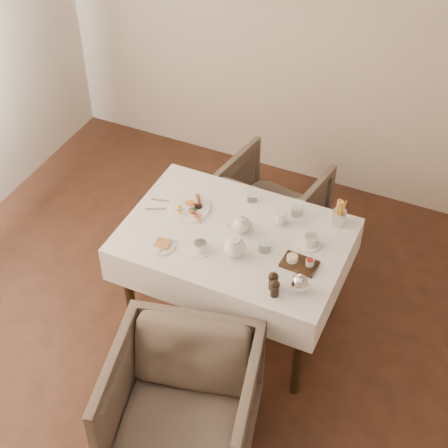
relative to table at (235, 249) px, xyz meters
name	(u,v)px	position (x,y,z in m)	size (l,w,h in m)	color
table	(235,249)	(0.00, 0.00, 0.00)	(1.28, 0.88, 0.75)	black
armchair_near	(183,405)	(0.11, -0.90, -0.29)	(0.74, 0.76, 0.69)	brown
armchair_far	(270,205)	(-0.09, 0.82, -0.33)	(0.65, 0.67, 0.61)	brown
breakfast_plate	(189,208)	(-0.34, 0.09, 0.13)	(0.26, 0.26, 0.03)	white
side_plate	(159,245)	(-0.35, -0.27, 0.12)	(0.17, 0.17, 0.02)	white
teapot_centre	(241,224)	(0.02, 0.03, 0.18)	(0.15, 0.12, 0.12)	white
teapot_front	(234,246)	(0.07, -0.16, 0.19)	(0.17, 0.13, 0.14)	white
creamer	(281,217)	(0.20, 0.20, 0.16)	(0.07, 0.07, 0.08)	white
teacup_near	(200,247)	(-0.12, -0.20, 0.14)	(0.13, 0.13, 0.06)	white
teacup_far	(311,241)	(0.42, 0.10, 0.15)	(0.13, 0.13, 0.07)	white
glass_left	(252,195)	(-0.03, 0.32, 0.16)	(0.06, 0.06, 0.09)	silver
glass_mid	(265,243)	(0.20, -0.05, 0.17)	(0.07, 0.07, 0.10)	silver
glass_right	(298,208)	(0.26, 0.31, 0.17)	(0.07, 0.07, 0.10)	silver
condiment_board	(299,263)	(0.42, -0.08, 0.13)	(0.20, 0.14, 0.05)	black
pepper_mill_left	(273,281)	(0.35, -0.30, 0.17)	(0.06, 0.06, 0.11)	black
pepper_mill_right	(275,288)	(0.38, -0.34, 0.17)	(0.05, 0.05, 0.11)	black
silver_pot	(300,282)	(0.48, -0.25, 0.18)	(0.12, 0.10, 0.13)	white
fries_cup	(340,214)	(0.51, 0.33, 0.19)	(0.08, 0.08, 0.17)	silver
cutlery_fork	(167,201)	(-0.49, 0.09, 0.12)	(0.02, 0.20, 0.00)	silver
cutlery_knife	(161,209)	(-0.49, 0.01, 0.12)	(0.01, 0.18, 0.00)	silver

